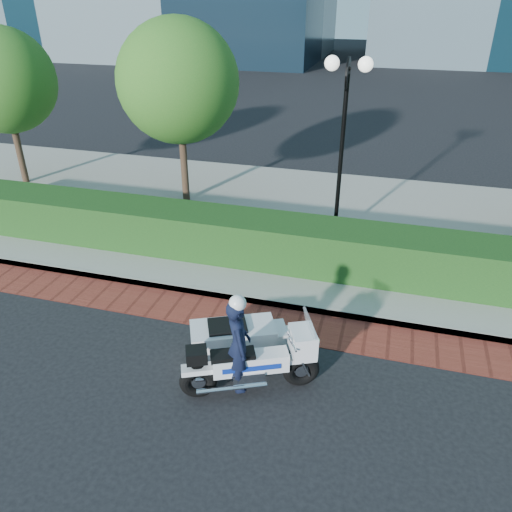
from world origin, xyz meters
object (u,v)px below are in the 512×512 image
(police_motorcycle, at_px, (242,347))
(tree_a, at_px, (3,81))
(tree_b, at_px, (178,82))
(lamppost, at_px, (344,123))

(police_motorcycle, bearing_deg, tree_a, 119.57)
(tree_a, distance_m, tree_b, 5.50)
(lamppost, xyz_separation_m, tree_b, (-4.50, 1.30, 0.48))
(lamppost, xyz_separation_m, police_motorcycle, (-0.76, -5.28, -2.34))
(lamppost, xyz_separation_m, tree_a, (-10.00, 1.30, 0.26))
(tree_b, xyz_separation_m, police_motorcycle, (3.74, -6.58, -2.82))
(lamppost, relative_size, tree_b, 0.86)
(police_motorcycle, bearing_deg, tree_b, 94.65)
(lamppost, bearing_deg, tree_b, 163.89)
(tree_a, relative_size, tree_b, 0.94)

